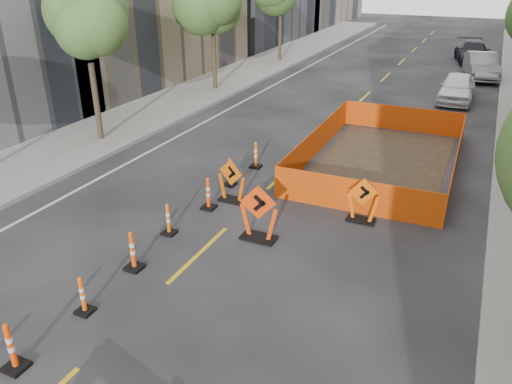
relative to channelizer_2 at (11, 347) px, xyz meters
The scene contains 18 objects.
ground_plane 1.55m from the channelizer_2, 42.81° to the left, with size 140.00×140.00×0.00m, color black.
sidewalk_left 15.23m from the channelizer_2, 121.41° to the left, with size 4.00×90.00×0.15m, color gray.
tree_l_b 13.80m from the channelizer_2, 123.71° to the left, with size 2.80×2.80×5.95m.
tree_l_c 22.59m from the channelizer_2, 109.25° to the left, with size 2.80×2.80×5.95m.
channelizer_2 is the anchor object (origin of this frame).
channelizer_3 1.85m from the channelizer_2, 89.34° to the left, with size 0.36×0.36×0.93m, color #F4590A, non-canonical shape.
channelizer_4 3.70m from the channelizer_2, 90.76° to the left, with size 0.42×0.42×1.07m, color #EA4809, non-canonical shape.
channelizer_5 5.55m from the channelizer_2, 92.53° to the left, with size 0.37×0.37×0.94m, color #F25F0A, non-canonical shape.
channelizer_6 7.40m from the channelizer_2, 90.11° to the left, with size 0.42×0.42×1.05m, color #FA3F0A, non-canonical shape.
channelizer_7 9.25m from the channelizer_2, 91.37° to the left, with size 0.39×0.39×1.00m, color #FF430A, non-canonical shape.
channelizer_8 11.09m from the channelizer_2, 90.56° to the left, with size 0.40×0.40×1.00m, color #FF680A, non-canonical shape.
chevron_sign_left 8.20m from the channelizer_2, 87.25° to the left, with size 0.96×0.58×1.44m, color #DC5A09, non-canonical shape.
chevron_sign_center 6.72m from the channelizer_2, 71.08° to the left, with size 1.10×0.66×1.65m, color #EC3D09, non-canonical shape.
chevron_sign_right 9.68m from the channelizer_2, 62.25° to the left, with size 0.93×0.56×1.40m, color #FF610A, non-canonical shape.
safety_fence 14.08m from the channelizer_2, 73.10° to the left, with size 5.20×8.85×1.11m, color #E63E0C, non-canonical shape.
parked_car_near 25.02m from the channelizer_2, 76.65° to the left, with size 1.77×4.40×1.50m, color white.
parked_car_mid 31.84m from the channelizer_2, 77.84° to the left, with size 1.71×4.90×1.61m, color gray.
parked_car_far 37.31m from the channelizer_2, 80.97° to the left, with size 2.17×5.34×1.55m, color black.
Camera 1 is at (6.09, -5.59, 7.07)m, focal length 35.00 mm.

